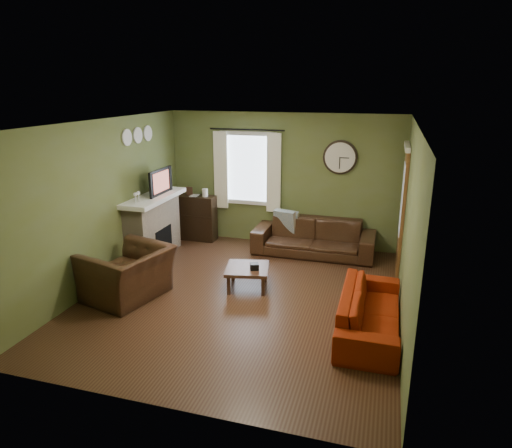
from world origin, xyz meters
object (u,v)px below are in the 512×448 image
(bookshelf, at_px, (197,218))
(armchair, at_px, (128,274))
(sofa_brown, at_px, (314,237))
(sofa_red, at_px, (370,311))
(coffee_table, at_px, (247,277))

(bookshelf, xyz_separation_m, armchair, (0.10, -2.81, -0.08))
(bookshelf, bearing_deg, sofa_brown, -4.11)
(sofa_brown, distance_m, sofa_red, 2.87)
(bookshelf, distance_m, sofa_brown, 2.47)
(coffee_table, bearing_deg, bookshelf, 130.74)
(armchair, bearing_deg, coffee_table, 130.89)
(sofa_red, height_order, coffee_table, sofa_red)
(bookshelf, height_order, coffee_table, bookshelf)
(sofa_red, bearing_deg, bookshelf, 52.49)
(sofa_brown, bearing_deg, armchair, -131.93)
(sofa_brown, height_order, sofa_red, sofa_brown)
(sofa_red, bearing_deg, coffee_table, 67.35)
(sofa_red, bearing_deg, armchair, 90.27)
(sofa_brown, bearing_deg, sofa_red, -65.75)
(sofa_brown, xyz_separation_m, sofa_red, (1.18, -2.62, -0.05))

